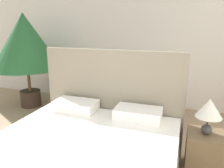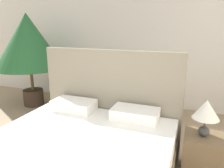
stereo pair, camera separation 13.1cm
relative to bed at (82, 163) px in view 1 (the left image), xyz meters
The scene contains 8 objects.
wall_back 3.03m from the bed, 93.16° to the left, with size 10.00×0.06×2.90m.
bed is the anchor object (origin of this frame).
armchair_near_window_left 2.34m from the bed, 113.09° to the left, with size 0.68×0.72×0.96m.
armchair_near_window_right 2.16m from the bed, 87.06° to the left, with size 0.71×0.75×0.96m.
potted_palm 3.05m from the bed, 138.92° to the left, with size 1.39×1.39×1.93m.
nightstand 1.44m from the bed, 30.66° to the left, with size 0.46×0.40×0.49m.
table_lamp 1.48m from the bed, 30.64° to the left, with size 0.29×0.29×0.43m.
side_table 2.18m from the bed, 100.73° to the left, with size 0.40×0.40×0.41m.
Camera 1 is at (1.09, -0.58, 1.68)m, focal length 35.00 mm.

